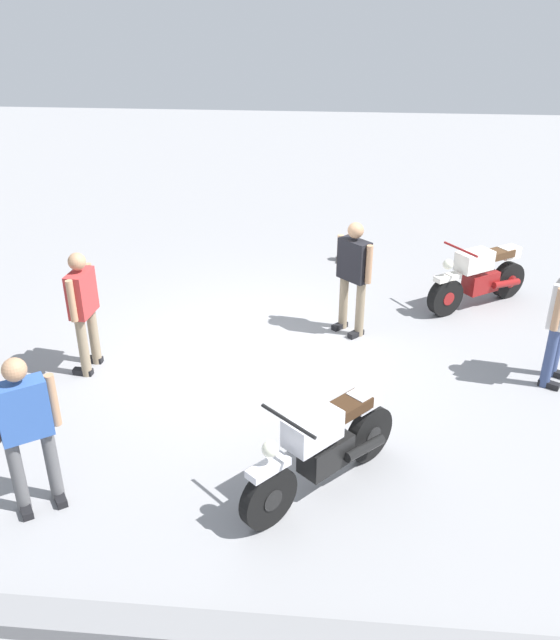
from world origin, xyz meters
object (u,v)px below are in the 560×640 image
person_in_black_shirt (353,271)px  traffic_cone (347,247)px  person_in_blue_shirt (26,425)px  motorcycle_cream_vintage (480,277)px  motorcycle_silver_cruiser (324,447)px  person_in_red_shirt (83,305)px

person_in_black_shirt → traffic_cone: bearing=-134.8°
person_in_blue_shirt → person_in_black_shirt: bearing=107.1°
motorcycle_cream_vintage → traffic_cone: (2.09, -1.76, -0.23)m
motorcycle_cream_vintage → person_in_black_shirt: 2.34m
motorcycle_silver_cruiser → person_in_black_shirt: 3.54m
motorcycle_silver_cruiser → person_in_blue_shirt: 2.85m
motorcycle_cream_vintage → person_in_blue_shirt: 7.20m
person_in_blue_shirt → motorcycle_silver_cruiser: bearing=64.6°
person_in_black_shirt → traffic_cone: 2.93m
traffic_cone → motorcycle_silver_cruiser: bearing=87.9°
person_in_black_shirt → traffic_cone: person_in_black_shirt is taller
motorcycle_cream_vintage → person_in_red_shirt: (5.49, 2.49, 0.46)m
motorcycle_silver_cruiser → person_in_red_shirt: person_in_red_shirt is taller
person_in_red_shirt → person_in_black_shirt: bearing=-153.6°
traffic_cone → motorcycle_cream_vintage: bearing=139.9°
motorcycle_silver_cruiser → traffic_cone: (-0.23, -6.35, -0.26)m
motorcycle_cream_vintage → traffic_cone: 2.74m
motorcycle_silver_cruiser → traffic_cone: bearing=-140.1°
person_in_black_shirt → person_in_blue_shirt: bearing=6.2°
motorcycle_silver_cruiser → person_in_red_shirt: bearing=-81.6°
person_in_black_shirt → person_in_red_shirt: 3.74m
motorcycle_cream_vintage → person_in_red_shirt: 6.05m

